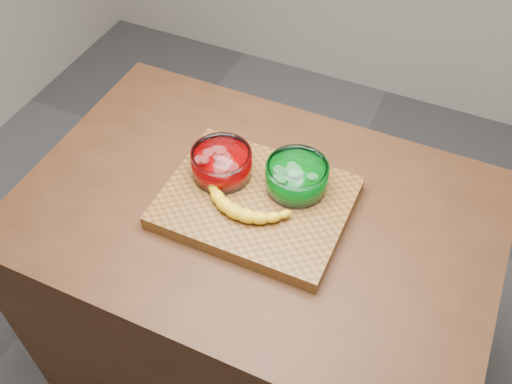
% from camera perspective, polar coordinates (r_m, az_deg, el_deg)
% --- Properties ---
extents(ground, '(3.50, 3.50, 0.00)m').
position_cam_1_polar(ground, '(2.20, 0.00, -16.81)').
color(ground, '#515155').
rests_on(ground, ground).
extents(counter, '(1.20, 0.80, 0.90)m').
position_cam_1_polar(counter, '(1.80, 0.00, -10.82)').
color(counter, '#482815').
rests_on(counter, ground).
extents(cutting_board, '(0.45, 0.35, 0.04)m').
position_cam_1_polar(cutting_board, '(1.41, 0.00, -1.07)').
color(cutting_board, brown).
rests_on(cutting_board, counter).
extents(bowl_red, '(0.15, 0.15, 0.07)m').
position_cam_1_polar(bowl_red, '(1.43, -3.45, 2.87)').
color(bowl_red, white).
rests_on(bowl_red, cutting_board).
extents(bowl_green, '(0.15, 0.15, 0.07)m').
position_cam_1_polar(bowl_green, '(1.40, 4.10, 1.54)').
color(bowl_green, white).
rests_on(bowl_green, cutting_board).
extents(banana, '(0.27, 0.13, 0.04)m').
position_cam_1_polar(banana, '(1.37, -1.18, -1.01)').
color(banana, yellow).
rests_on(banana, cutting_board).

